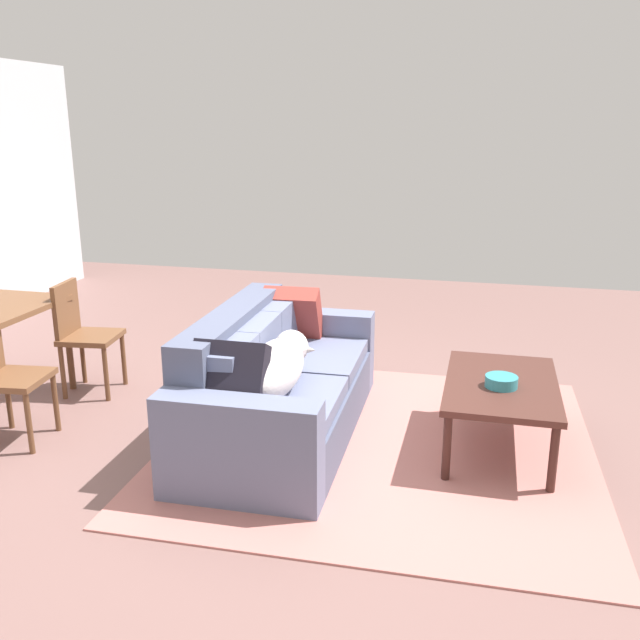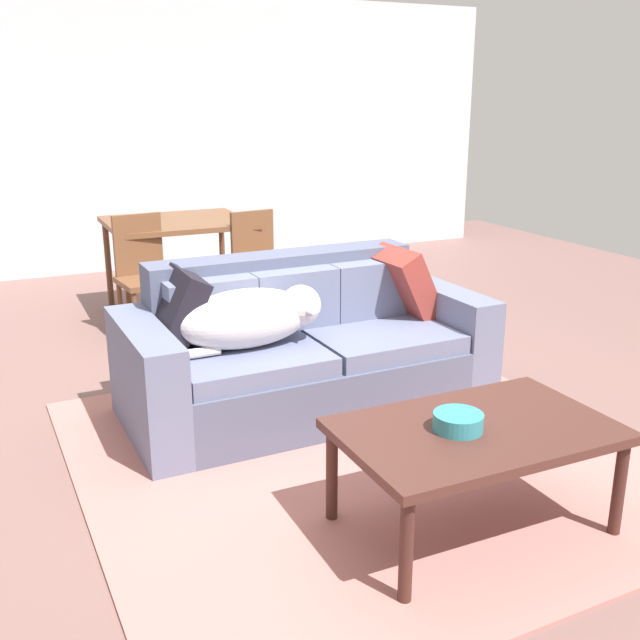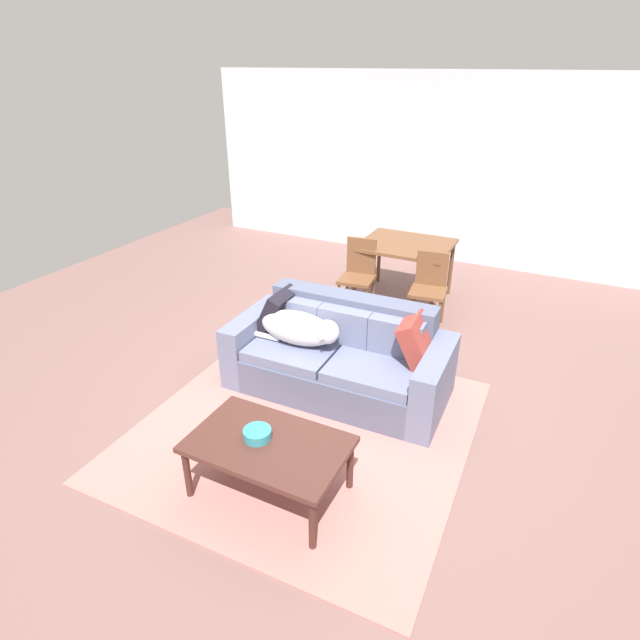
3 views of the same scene
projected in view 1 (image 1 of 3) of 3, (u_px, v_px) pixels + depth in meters
ground_plane at (271, 434)px, 4.61m from camera, size 10.00×10.00×0.00m
area_rug at (380, 443)px, 4.48m from camera, size 2.71×2.76×0.01m
couch at (275, 388)px, 4.55m from camera, size 2.04×0.97×0.84m
dog_on_left_cushion at (277, 366)px, 4.13m from camera, size 0.91×0.34×0.31m
throw_pillow_by_left_arm at (228, 380)px, 3.82m from camera, size 0.30×0.42×0.44m
throw_pillow_by_right_arm at (293, 314)px, 5.14m from camera, size 0.34×0.43×0.44m
coffee_table at (501, 389)px, 4.30m from camera, size 1.09×0.69×0.46m
bowl_on_coffee_table at (501, 382)px, 4.20m from camera, size 0.20×0.20×0.07m
dining_chair_near_left at (2, 369)px, 4.40m from camera, size 0.44×0.44×0.90m
dining_chair_near_right at (82, 331)px, 5.23m from camera, size 0.45×0.45×0.87m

